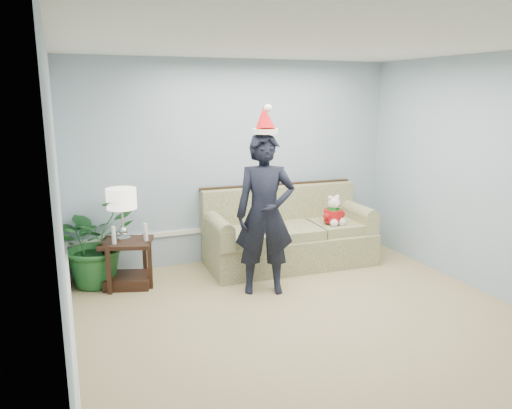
{
  "coord_description": "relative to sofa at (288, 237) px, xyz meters",
  "views": [
    {
      "loc": [
        -2.22,
        -3.82,
        2.27
      ],
      "look_at": [
        -0.09,
        1.55,
        0.97
      ],
      "focal_mm": 35.0,
      "sensor_mm": 36.0,
      "label": 1
    }
  ],
  "objects": [
    {
      "name": "room_shell",
      "position": [
        -0.57,
        -2.04,
        0.98
      ],
      "size": [
        4.54,
        5.04,
        2.74
      ],
      "color": "tan",
      "rests_on": "ground"
    },
    {
      "name": "wainscot_trim",
      "position": [
        -1.74,
        -0.86,
        0.08
      ],
      "size": [
        4.49,
        4.99,
        0.06
      ],
      "color": "white",
      "rests_on": "room_shell"
    },
    {
      "name": "sofa",
      "position": [
        0.0,
        0.0,
        0.0
      ],
      "size": [
        2.24,
        1.03,
        1.04
      ],
      "rotation": [
        0.0,
        0.0,
        -0.04
      ],
      "color": "#475729",
      "rests_on": "room_shell"
    },
    {
      "name": "side_table",
      "position": [
        -2.13,
        -0.05,
        -0.15
      ],
      "size": [
        0.7,
        0.64,
        0.56
      ],
      "rotation": [
        0.0,
        0.0,
        -0.3
      ],
      "color": "#311C12",
      "rests_on": "room_shell"
    },
    {
      "name": "table_lamp",
      "position": [
        -2.15,
        -0.01,
        0.67
      ],
      "size": [
        0.35,
        0.35,
        0.62
      ],
      "color": "silver",
      "rests_on": "side_table"
    },
    {
      "name": "candle_pair",
      "position": [
        -2.1,
        -0.14,
        0.29
      ],
      "size": [
        0.42,
        0.05,
        0.21
      ],
      "color": "silver",
      "rests_on": "side_table"
    },
    {
      "name": "houseplant",
      "position": [
        -2.47,
        0.14,
        0.17
      ],
      "size": [
        1.26,
        1.22,
        1.08
      ],
      "primitive_type": "imported",
      "rotation": [
        0.0,
        0.0,
        0.54
      ],
      "color": "#205C26",
      "rests_on": "room_shell"
    },
    {
      "name": "man",
      "position": [
        -0.68,
        -0.81,
        0.55
      ],
      "size": [
        0.78,
        0.63,
        1.84
      ],
      "primitive_type": "imported",
      "rotation": [
        0.0,
        0.0,
        -0.33
      ],
      "color": "black",
      "rests_on": "room_shell"
    },
    {
      "name": "santa_hat",
      "position": [
        -0.68,
        -0.79,
        1.6
      ],
      "size": [
        0.32,
        0.35,
        0.33
      ],
      "rotation": [
        0.0,
        0.0,
        -0.14
      ],
      "color": "white",
      "rests_on": "man"
    },
    {
      "name": "teddy_bear",
      "position": [
        0.55,
        -0.24,
        0.32
      ],
      "size": [
        0.28,
        0.3,
        0.4
      ],
      "rotation": [
        0.0,
        0.0,
        0.13
      ],
      "color": "white",
      "rests_on": "sofa"
    }
  ]
}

